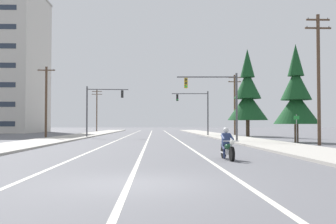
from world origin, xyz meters
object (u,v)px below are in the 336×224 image
at_px(traffic_signal_near_left, 99,104).
at_px(street_sign, 297,126).
at_px(traffic_signal_mid_right, 197,106).
at_px(utility_pole_right_near, 319,75).
at_px(traffic_signal_near_right, 219,96).
at_px(utility_pole_left_near, 46,101).
at_px(conifer_tree_right_verge_near, 296,97).
at_px(motorcycle_with_rider, 227,147).
at_px(utility_pole_right_far, 235,103).
at_px(conifer_tree_right_verge_far, 248,96).
at_px(utility_pole_left_far, 97,109).

height_order(traffic_signal_near_left, street_sign, traffic_signal_near_left).
xyz_separation_m(traffic_signal_near_left, traffic_signal_mid_right, (12.62, 6.21, -0.00)).
height_order(traffic_signal_near_left, utility_pole_right_near, utility_pole_right_near).
relative_size(traffic_signal_near_right, utility_pole_left_near, 0.75).
bearing_deg(street_sign, conifer_tree_right_verge_near, 70.31).
relative_size(motorcycle_with_rider, utility_pole_left_near, 0.27).
bearing_deg(traffic_signal_near_right, utility_pole_right_near, -37.99).
distance_m(motorcycle_with_rider, traffic_signal_near_right, 17.74).
xyz_separation_m(utility_pole_right_far, conifer_tree_right_verge_far, (0.24, -7.34, 0.47)).
height_order(utility_pole_left_near, conifer_tree_right_verge_far, conifer_tree_right_verge_far).
bearing_deg(conifer_tree_right_verge_far, utility_pole_left_far, 122.64).
xyz_separation_m(utility_pole_left_near, utility_pole_left_far, (-1.12, 47.20, 0.96)).
xyz_separation_m(traffic_signal_near_right, utility_pole_right_near, (6.80, -5.31, 1.24)).
xyz_separation_m(motorcycle_with_rider, utility_pole_left_near, (-15.74, 27.74, 3.72)).
distance_m(utility_pole_right_near, conifer_tree_right_verge_near, 5.20).
distance_m(utility_pole_right_far, utility_pole_left_far, 42.05).
bearing_deg(conifer_tree_right_verge_near, traffic_signal_near_left, 145.83).
distance_m(motorcycle_with_rider, traffic_signal_near_left, 31.88).
height_order(traffic_signal_near_right, traffic_signal_mid_right, same).
height_order(utility_pole_right_far, street_sign, utility_pole_right_far).
xyz_separation_m(utility_pole_right_near, utility_pole_left_near, (-25.02, 15.85, -1.06)).
bearing_deg(utility_pole_right_near, utility_pole_left_near, 147.65).
bearing_deg(traffic_signal_mid_right, utility_pole_left_far, 116.72).
bearing_deg(traffic_signal_near_left, traffic_signal_near_right, -45.83).
xyz_separation_m(utility_pole_right_near, utility_pole_left_far, (-26.14, 63.05, -0.10)).
xyz_separation_m(traffic_signal_mid_right, conifer_tree_right_verge_far, (6.53, -1.91, 1.27)).
bearing_deg(street_sign, conifer_tree_right_verge_far, 87.44).
relative_size(conifer_tree_right_verge_near, conifer_tree_right_verge_far, 0.75).
distance_m(motorcycle_with_rider, street_sign, 16.06).
relative_size(traffic_signal_near_left, street_sign, 2.58).
bearing_deg(motorcycle_with_rider, conifer_tree_right_verge_near, 61.10).
bearing_deg(street_sign, traffic_signal_mid_right, 103.99).
height_order(traffic_signal_near_right, conifer_tree_right_verge_near, conifer_tree_right_verge_near).
xyz_separation_m(utility_pole_left_near, utility_pole_right_far, (24.63, 13.96, 0.60)).
height_order(traffic_signal_mid_right, utility_pole_left_far, utility_pole_left_far).
bearing_deg(utility_pole_right_near, utility_pole_right_far, 90.74).
height_order(utility_pole_left_near, utility_pole_right_far, utility_pole_right_far).
bearing_deg(utility_pole_left_far, motorcycle_with_rider, -77.32).
xyz_separation_m(utility_pole_right_near, conifer_tree_right_verge_far, (-0.14, 22.47, 0.01)).
bearing_deg(utility_pole_left_far, conifer_tree_right_verge_near, -65.70).
xyz_separation_m(utility_pole_left_far, conifer_tree_right_verge_far, (25.99, -40.58, 0.12)).
bearing_deg(conifer_tree_right_verge_far, motorcycle_with_rider, -104.89).
distance_m(traffic_signal_mid_right, utility_pole_left_near, 20.23).
distance_m(utility_pole_left_far, conifer_tree_right_verge_near, 63.67).
bearing_deg(traffic_signal_mid_right, conifer_tree_right_verge_near, -70.81).
bearing_deg(conifer_tree_right_verge_near, utility_pole_right_near, -90.73).
distance_m(traffic_signal_near_left, traffic_signal_mid_right, 14.06).
bearing_deg(utility_pole_left_near, street_sign, -30.26).
relative_size(traffic_signal_mid_right, utility_pole_left_far, 0.64).
xyz_separation_m(motorcycle_with_rider, street_sign, (8.21, 13.77, 0.91)).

